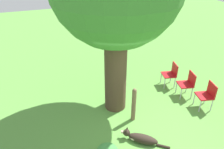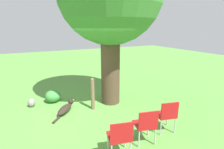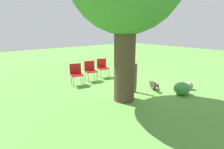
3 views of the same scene
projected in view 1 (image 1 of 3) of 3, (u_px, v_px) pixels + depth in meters
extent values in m
plane|color=#56933D|center=(141.00, 126.00, 5.94)|extent=(30.00, 30.00, 0.00)
cylinder|color=#4C3828|center=(116.00, 67.00, 6.04)|extent=(0.62, 0.62, 2.68)
ellipsoid|color=#2D231C|center=(143.00, 139.00, 5.37)|extent=(0.73, 0.67, 0.22)
ellipsoid|color=#C6B293|center=(135.00, 137.00, 5.44)|extent=(0.34, 0.33, 0.13)
sphere|color=#2D231C|center=(127.00, 133.00, 5.46)|extent=(0.25, 0.25, 0.18)
cylinder|color=#C6B293|center=(123.00, 132.00, 5.49)|extent=(0.11, 0.11, 0.07)
cone|color=#2D231C|center=(126.00, 131.00, 5.36)|extent=(0.06, 0.06, 0.08)
cone|color=#2D231C|center=(127.00, 128.00, 5.44)|extent=(0.06, 0.06, 0.08)
cylinder|color=#2D231C|center=(163.00, 146.00, 5.27)|extent=(0.30, 0.26, 0.06)
cylinder|color=brown|center=(134.00, 106.00, 5.93)|extent=(0.12, 0.12, 0.96)
sphere|color=brown|center=(135.00, 90.00, 5.69)|extent=(0.11, 0.11, 0.11)
cube|color=#B21419|center=(204.00, 96.00, 6.42)|extent=(0.51, 0.53, 0.04)
cube|color=#B21419|center=(212.00, 89.00, 6.34)|extent=(0.13, 0.44, 0.39)
cylinder|color=#B7B7BC|center=(200.00, 106.00, 6.35)|extent=(0.03, 0.03, 0.41)
cylinder|color=#B7B7BC|center=(194.00, 99.00, 6.68)|extent=(0.03, 0.03, 0.41)
cylinder|color=#B7B7BC|center=(212.00, 105.00, 6.39)|extent=(0.03, 0.03, 0.41)
cylinder|color=#B7B7BC|center=(205.00, 98.00, 6.72)|extent=(0.03, 0.03, 0.41)
cube|color=#B21419|center=(185.00, 84.00, 6.97)|extent=(0.51, 0.53, 0.04)
cube|color=#B21419|center=(192.00, 78.00, 6.89)|extent=(0.13, 0.44, 0.39)
cylinder|color=#B7B7BC|center=(181.00, 94.00, 6.90)|extent=(0.03, 0.03, 0.41)
cylinder|color=#B7B7BC|center=(176.00, 87.00, 7.23)|extent=(0.03, 0.03, 0.41)
cylinder|color=#B7B7BC|center=(192.00, 93.00, 6.94)|extent=(0.03, 0.03, 0.41)
cylinder|color=#B7B7BC|center=(187.00, 87.00, 7.27)|extent=(0.03, 0.03, 0.41)
cube|color=#B21419|center=(169.00, 75.00, 7.52)|extent=(0.51, 0.53, 0.04)
cube|color=#B21419|center=(175.00, 69.00, 7.44)|extent=(0.13, 0.44, 0.39)
cylinder|color=#B7B7BC|center=(165.00, 83.00, 7.45)|extent=(0.03, 0.03, 0.41)
cylinder|color=#B7B7BC|center=(161.00, 78.00, 7.77)|extent=(0.03, 0.03, 0.41)
cylinder|color=#B7B7BC|center=(175.00, 83.00, 7.49)|extent=(0.03, 0.03, 0.41)
cylinder|color=#B7B7BC|center=(171.00, 77.00, 7.82)|extent=(0.03, 0.03, 0.41)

